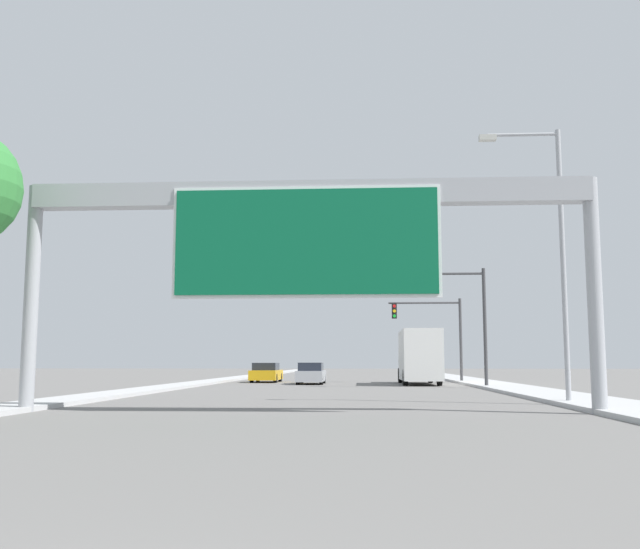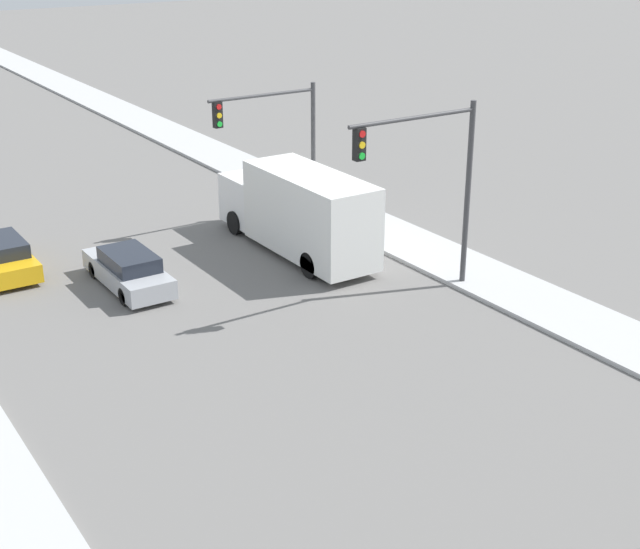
% 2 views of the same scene
% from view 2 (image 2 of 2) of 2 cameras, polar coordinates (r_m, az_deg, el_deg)
% --- Properties ---
extents(sidewalk_right, '(3.00, 120.00, 0.15)m').
position_cam_2_polar(sidewalk_right, '(50.87, -6.88, 7.70)').
color(sidewalk_right, '#B5B5B5').
rests_on(sidewalk_right, ground).
extents(car_far_left, '(1.71, 4.79, 1.39)m').
position_cam_2_polar(car_far_left, '(32.75, -12.16, 0.28)').
color(car_far_left, '#A5A8AD').
rests_on(car_far_left, ground).
extents(truck_box_primary, '(2.35, 8.80, 3.44)m').
position_cam_2_polar(truck_box_primary, '(34.96, -1.36, 4.06)').
color(truck_box_primary, white).
rests_on(truck_box_primary, ground).
extents(traffic_light_near_intersection, '(5.24, 0.32, 6.72)m').
position_cam_2_polar(traffic_light_near_intersection, '(30.42, 7.29, 6.70)').
color(traffic_light_near_intersection, '#3D3D3F').
rests_on(traffic_light_near_intersection, ground).
extents(traffic_light_mid_block, '(5.11, 0.32, 5.88)m').
position_cam_2_polar(traffic_light_mid_block, '(38.42, -2.59, 9.24)').
color(traffic_light_mid_block, '#3D3D3F').
rests_on(traffic_light_mid_block, ground).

